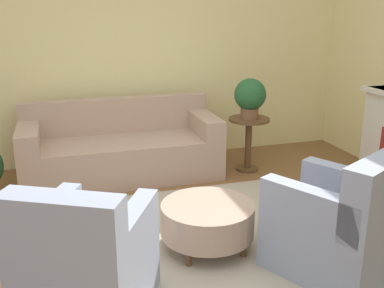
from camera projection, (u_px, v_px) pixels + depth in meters
The scene contains 9 objects.
ground_plane at pixel (194, 248), 3.81m from camera, with size 16.00×16.00×0.00m, color brown.
wall_back at pixel (135, 52), 5.74m from camera, with size 9.00×0.12×2.80m.
rug at pixel (194, 247), 3.81m from camera, with size 3.02×2.50×0.01m.
couch at pixel (121, 150), 5.35m from camera, with size 2.28×0.94×0.90m.
armchair_left at pixel (86, 267), 2.84m from camera, with size 1.01×1.06×0.97m.
armchair_right at pixel (337, 227), 3.36m from camera, with size 1.01×1.06×0.97m.
ottoman_table at pixel (207, 219), 3.75m from camera, with size 0.78×0.78×0.39m.
side_table at pixel (249, 135), 5.51m from camera, with size 0.50×0.50×0.67m.
potted_plant_on_side_table at pixel (250, 96), 5.36m from camera, with size 0.38×0.38×0.48m.
Camera 1 is at (-1.00, -3.23, 1.96)m, focal length 42.00 mm.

